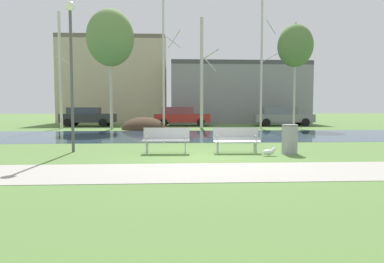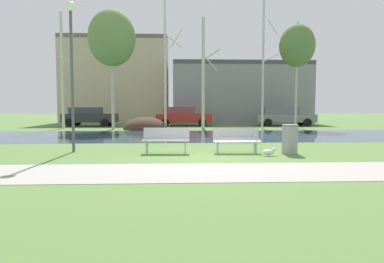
% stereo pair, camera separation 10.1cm
% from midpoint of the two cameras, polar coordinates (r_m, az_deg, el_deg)
% --- Properties ---
extents(ground_plane, '(120.00, 120.00, 0.00)m').
position_cam_midpoint_polar(ground_plane, '(20.97, -0.58, -0.33)').
color(ground_plane, '#517538').
extents(paved_path_strip, '(60.00, 2.53, 0.01)m').
position_cam_midpoint_polar(paved_path_strip, '(8.72, 3.11, -6.51)').
color(paved_path_strip, '#9E998E').
rests_on(paved_path_strip, ground).
extents(river_band, '(80.00, 7.90, 0.01)m').
position_cam_midpoint_polar(river_band, '(19.46, -0.38, -0.66)').
color(river_band, '#2D475B').
rests_on(river_band, ground).
extents(soil_mound, '(3.11, 3.13, 1.74)m').
position_cam_midpoint_polar(soil_mound, '(25.03, -7.88, 0.35)').
color(soil_mound, '#423021').
rests_on(soil_mound, ground).
extents(bench_left, '(1.62, 0.63, 0.87)m').
position_cam_midpoint_polar(bench_left, '(12.15, -4.43, -1.30)').
color(bench_left, '#B2B5B7').
rests_on(bench_left, ground).
extents(bench_right, '(1.62, 0.63, 0.87)m').
position_cam_midpoint_polar(bench_right, '(12.34, 6.94, -1.23)').
color(bench_right, '#B2B5B7').
rests_on(bench_right, ground).
extents(trash_bin, '(0.55, 0.55, 1.00)m').
position_cam_midpoint_polar(trash_bin, '(12.40, 15.29, -1.12)').
color(trash_bin, gray).
rests_on(trash_bin, ground).
extents(seagull, '(0.48, 0.18, 0.27)m').
position_cam_midpoint_polar(seagull, '(11.74, 12.11, -3.23)').
color(seagull, white).
rests_on(seagull, ground).
extents(streetlamp, '(0.32, 0.32, 5.21)m').
position_cam_midpoint_polar(streetlamp, '(13.22, -19.18, 12.04)').
color(streetlamp, '#4C4C51').
rests_on(streetlamp, ground).
extents(birch_far_left, '(1.17, 1.99, 8.36)m').
position_cam_midpoint_polar(birch_far_left, '(27.44, -20.60, 9.32)').
color(birch_far_left, beige).
rests_on(birch_far_left, ground).
extents(birch_left, '(3.27, 3.27, 8.32)m').
position_cam_midpoint_polar(birch_left, '(25.87, -13.19, 14.50)').
color(birch_left, '#BCB7A8').
rests_on(birch_left, ground).
extents(birch_center_left, '(1.38, 2.52, 9.31)m').
position_cam_midpoint_polar(birch_center_left, '(26.39, -4.67, 10.88)').
color(birch_center_left, beige).
rests_on(birch_center_left, ground).
extents(birch_center, '(1.36, 2.31, 8.01)m').
position_cam_midpoint_polar(birch_center, '(25.94, 1.53, 9.48)').
color(birch_center, beige).
rests_on(birch_center, ground).
extents(birch_center_right, '(1.21, 2.10, 9.25)m').
position_cam_midpoint_polar(birch_center_right, '(26.11, 11.11, 10.76)').
color(birch_center_right, beige).
rests_on(birch_center_right, ground).
extents(birch_right, '(2.62, 2.62, 7.86)m').
position_cam_midpoint_polar(birch_right, '(28.11, 16.25, 13.14)').
color(birch_right, '#BCB7A8').
rests_on(birch_right, ground).
extents(parked_van_nearest_dark, '(4.37, 2.22, 1.53)m').
position_cam_midpoint_polar(parked_van_nearest_dark, '(30.00, -16.65, 2.37)').
color(parked_van_nearest_dark, '#282B30').
rests_on(parked_van_nearest_dark, ground).
extents(parked_sedan_second_red, '(4.66, 2.28, 1.57)m').
position_cam_midpoint_polar(parked_sedan_second_red, '(29.30, -1.86, 2.52)').
color(parked_sedan_second_red, maroon).
rests_on(parked_sedan_second_red, ground).
extents(parked_hatch_third_grey, '(4.90, 2.26, 1.56)m').
position_cam_midpoint_polar(parked_hatch_third_grey, '(30.24, 14.23, 2.44)').
color(parked_hatch_third_grey, slate).
rests_on(parked_hatch_third_grey, ground).
extents(building_beige_block, '(10.41, 6.58, 8.47)m').
position_cam_midpoint_polar(building_beige_block, '(37.85, -12.30, 7.96)').
color(building_beige_block, '#BCAD8E').
rests_on(building_beige_block, ground).
extents(building_grey_warehouse, '(13.15, 8.18, 5.87)m').
position_cam_midpoint_polar(building_grey_warehouse, '(36.80, 6.92, 6.10)').
color(building_grey_warehouse, gray).
rests_on(building_grey_warehouse, ground).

